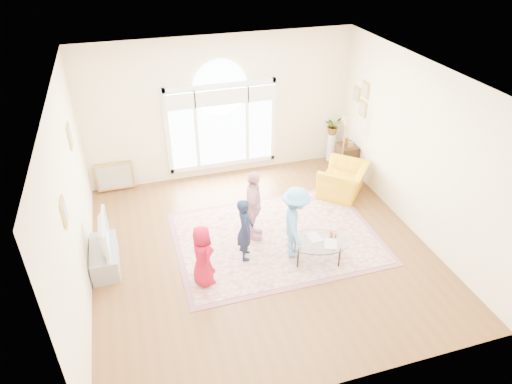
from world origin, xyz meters
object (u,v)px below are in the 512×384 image
object	(u,v)px
area_rug	(276,238)
television	(100,235)
coffee_table	(318,242)
tv_console	(105,257)
armchair	(343,180)

from	to	relation	value
area_rug	television	xyz separation A→B (m)	(-3.11, 0.10, 0.69)
coffee_table	television	bearing A→B (deg)	-179.61
area_rug	tv_console	world-z (taller)	tv_console
coffee_table	tv_console	bearing A→B (deg)	-179.58
area_rug	armchair	world-z (taller)	armchair
area_rug	television	distance (m)	3.19
coffee_table	armchair	bearing A→B (deg)	67.49
tv_console	coffee_table	size ratio (longest dim) A/B	0.78
television	coffee_table	bearing A→B (deg)	-13.98
area_rug	armchair	distance (m)	2.23
area_rug	coffee_table	distance (m)	1.01
armchair	area_rug	bearing A→B (deg)	-17.31
television	coffee_table	size ratio (longest dim) A/B	0.76
area_rug	television	world-z (taller)	television
area_rug	armchair	bearing A→B (deg)	30.19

